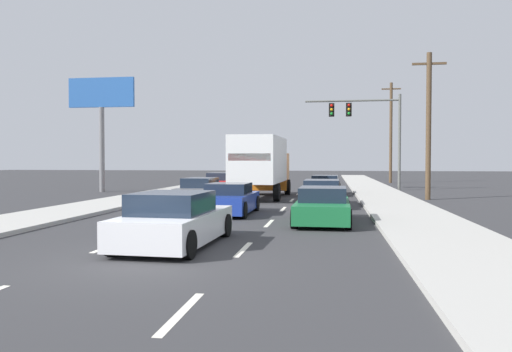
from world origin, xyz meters
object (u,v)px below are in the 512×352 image
(car_gray, at_px, (200,190))
(utility_pole_mid, at_px, (429,124))
(car_green, at_px, (323,206))
(car_black, at_px, (325,186))
(car_white, at_px, (174,221))
(car_red, at_px, (222,183))
(roadside_billboard, at_px, (101,109))
(car_blue, at_px, (230,200))
(box_truck, at_px, (262,163))
(traffic_signal_mast, at_px, (360,119))
(utility_pole_far, at_px, (391,131))
(car_silver, at_px, (322,193))

(car_gray, relative_size, utility_pole_mid, 0.53)
(car_green, xyz_separation_m, utility_pole_mid, (5.53, 10.89, 3.57))
(car_black, bearing_deg, car_white, -100.34)
(car_red, xyz_separation_m, roadside_billboard, (-8.12, -1.06, 5.06))
(car_blue, height_order, utility_pole_mid, utility_pole_mid)
(box_truck, distance_m, traffic_signal_mast, 11.28)
(box_truck, distance_m, car_white, 15.91)
(box_truck, height_order, roadside_billboard, roadside_billboard)
(roadside_billboard, bearing_deg, utility_pole_mid, -10.08)
(car_green, bearing_deg, car_white, -124.64)
(utility_pole_mid, xyz_separation_m, roadside_billboard, (-20.72, 3.68, 1.53))
(traffic_signal_mast, distance_m, utility_pole_far, 12.58)
(roadside_billboard, bearing_deg, traffic_signal_mast, 16.00)
(car_gray, bearing_deg, car_green, -52.59)
(car_white, bearing_deg, car_black, 79.66)
(car_silver, bearing_deg, car_green, -88.71)
(car_silver, bearing_deg, utility_pole_far, 76.42)
(car_red, distance_m, car_gray, 6.82)
(car_gray, distance_m, roadside_billboard, 11.42)
(traffic_signal_mast, height_order, utility_pole_mid, utility_pole_mid)
(car_silver, bearing_deg, car_white, -106.62)
(utility_pole_mid, distance_m, roadside_billboard, 21.10)
(car_gray, xyz_separation_m, car_black, (6.66, 5.32, -0.00))
(utility_pole_far, bearing_deg, car_green, -100.66)
(box_truck, bearing_deg, car_green, -71.22)
(car_blue, bearing_deg, box_truck, 89.19)
(utility_pole_mid, bearing_deg, box_truck, -178.27)
(box_truck, xyz_separation_m, car_white, (-0.01, -15.85, -1.37))
(car_silver, height_order, traffic_signal_mast, traffic_signal_mast)
(car_white, xyz_separation_m, car_silver, (3.47, 11.64, -0.04))
(car_red, bearing_deg, roadside_billboard, -172.55)
(car_blue, xyz_separation_m, car_white, (0.11, -7.36, 0.04))
(utility_pole_mid, bearing_deg, car_gray, -170.42)
(box_truck, height_order, utility_pole_mid, utility_pole_mid)
(car_black, xyz_separation_m, utility_pole_mid, (5.61, -3.25, 3.58))
(car_white, distance_m, traffic_signal_mast, 25.98)
(car_white, relative_size, traffic_signal_mast, 0.64)
(car_red, xyz_separation_m, car_black, (6.99, -1.49, -0.05))
(utility_pole_far, bearing_deg, utility_pole_mid, -91.19)
(car_white, distance_m, car_green, 6.36)
(utility_pole_mid, bearing_deg, traffic_signal_mast, 109.80)
(car_silver, distance_m, car_green, 6.40)
(car_gray, distance_m, car_silver, 7.03)
(traffic_signal_mast, bearing_deg, car_blue, -109.28)
(car_gray, distance_m, box_truck, 3.89)
(car_white, bearing_deg, car_green, 55.36)
(box_truck, distance_m, car_blue, 8.61)
(car_black, height_order, roadside_billboard, roadside_billboard)
(car_blue, bearing_deg, traffic_signal_mast, 70.72)
(car_silver, height_order, utility_pole_mid, utility_pole_mid)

